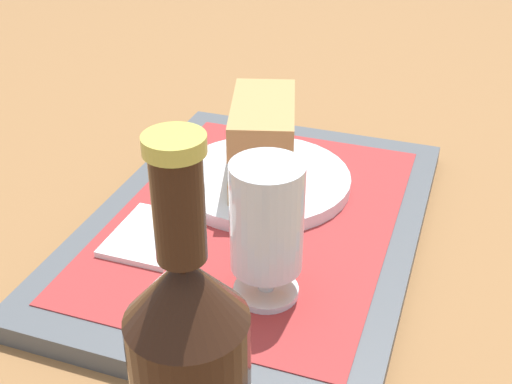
# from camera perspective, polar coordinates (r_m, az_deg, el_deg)

# --- Properties ---
(ground_plane) EXTENTS (3.00, 3.00, 0.00)m
(ground_plane) POSITION_cam_1_polar(r_m,az_deg,el_deg) (0.68, -0.00, -3.60)
(ground_plane) COLOR olive
(tray) EXTENTS (0.44, 0.32, 0.02)m
(tray) POSITION_cam_1_polar(r_m,az_deg,el_deg) (0.67, -0.00, -2.91)
(tray) COLOR #4C5156
(tray) RESTS_ON ground_plane
(placemat) EXTENTS (0.38, 0.27, 0.00)m
(placemat) POSITION_cam_1_polar(r_m,az_deg,el_deg) (0.67, -0.00, -2.15)
(placemat) COLOR #9E2D2D
(placemat) RESTS_ON tray
(plate) EXTENTS (0.19, 0.19, 0.01)m
(plate) POSITION_cam_1_polar(r_m,az_deg,el_deg) (0.72, 0.58, 1.02)
(plate) COLOR white
(plate) RESTS_ON placemat
(sandwich) EXTENTS (0.14, 0.10, 0.08)m
(sandwich) POSITION_cam_1_polar(r_m,az_deg,el_deg) (0.69, 0.59, 4.48)
(sandwich) COLOR tan
(sandwich) RESTS_ON plate
(beer_glass) EXTENTS (0.06, 0.06, 0.12)m
(beer_glass) POSITION_cam_1_polar(r_m,az_deg,el_deg) (0.53, 0.93, -3.11)
(beer_glass) COLOR silver
(beer_glass) RESTS_ON placemat
(napkin_folded) EXTENTS (0.09, 0.07, 0.01)m
(napkin_folded) POSITION_cam_1_polar(r_m,az_deg,el_deg) (0.64, -9.07, -3.71)
(napkin_folded) COLOR white
(napkin_folded) RESTS_ON placemat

